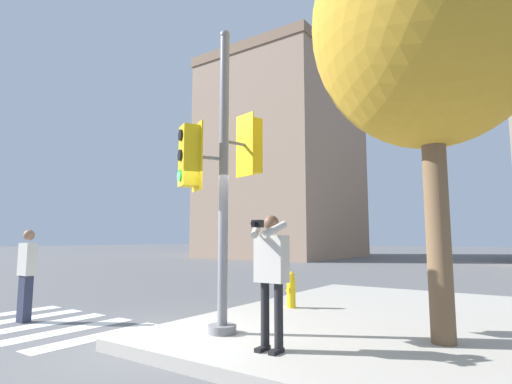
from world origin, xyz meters
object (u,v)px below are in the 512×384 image
object	(u,v)px
pedestrian_distant	(27,272)
traffic_signal_pole	(222,170)
person_photographer	(271,269)
fire_hydrant	(291,290)
street_tree	(427,25)

from	to	relation	value
pedestrian_distant	traffic_signal_pole	bearing A→B (deg)	12.00
traffic_signal_pole	person_photographer	world-z (taller)	traffic_signal_pole
pedestrian_distant	fire_hydrant	size ratio (longest dim) A/B	2.41
person_photographer	street_tree	size ratio (longest dim) A/B	0.27
pedestrian_distant	street_tree	bearing A→B (deg)	16.68
person_photographer	pedestrian_distant	bearing A→B (deg)	-174.91
pedestrian_distant	street_tree	size ratio (longest dim) A/B	0.27
fire_hydrant	person_photographer	bearing A→B (deg)	-64.97
traffic_signal_pole	person_photographer	size ratio (longest dim) A/B	2.80
street_tree	fire_hydrant	xyz separation A→B (m)	(-3.01, 1.26, -4.08)
traffic_signal_pole	fire_hydrant	bearing A→B (deg)	94.74
fire_hydrant	traffic_signal_pole	bearing A→B (deg)	-85.26
pedestrian_distant	street_tree	xyz separation A→B (m)	(6.82, 2.04, 3.69)
person_photographer	fire_hydrant	world-z (taller)	person_photographer
traffic_signal_pole	street_tree	world-z (taller)	street_tree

